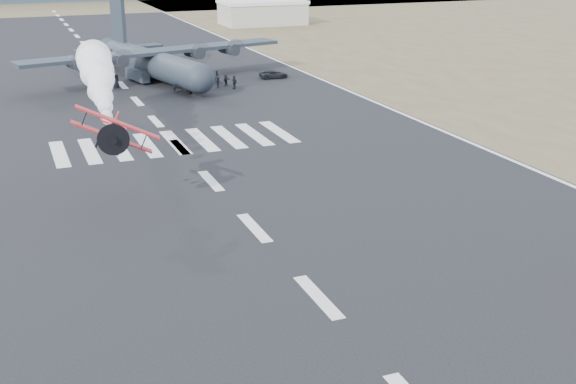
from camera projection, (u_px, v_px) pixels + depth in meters
scrub_far at (47, 4)px, 235.26m from camera, size 500.00×80.00×0.00m
runway_markings at (156, 121)px, 86.42m from camera, size 60.00×260.00×0.01m
hangar_right at (263, 12)px, 180.22m from camera, size 20.50×12.50×5.90m
aerobatic_biplane at (114, 131)px, 56.95m from camera, size 6.37×6.21×4.29m
smoke_trail at (95, 69)px, 82.42m from camera, size 5.18×34.46×4.34m
transport_aircraft at (150, 60)px, 109.77m from camera, size 41.20×33.69×11.99m
support_vehicle at (274, 74)px, 112.39m from camera, size 4.54×2.24×1.24m
crew_a at (175, 86)px, 102.15m from camera, size 0.72×0.81×1.87m
crew_b at (97, 85)px, 103.23m from camera, size 0.88×0.89×1.59m
crew_c at (218, 82)px, 105.34m from camera, size 1.18×0.91×1.66m
crew_d at (234, 82)px, 104.62m from camera, size 0.95×1.23×1.88m
crew_e at (117, 81)px, 105.65m from camera, size 0.98×1.08×1.89m
crew_f at (226, 80)px, 106.81m from camera, size 1.50×1.26×1.61m
crew_g at (115, 84)px, 103.56m from camera, size 0.82×0.78×1.76m
crew_h at (217, 76)px, 110.18m from camera, size 0.79×0.50×1.60m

